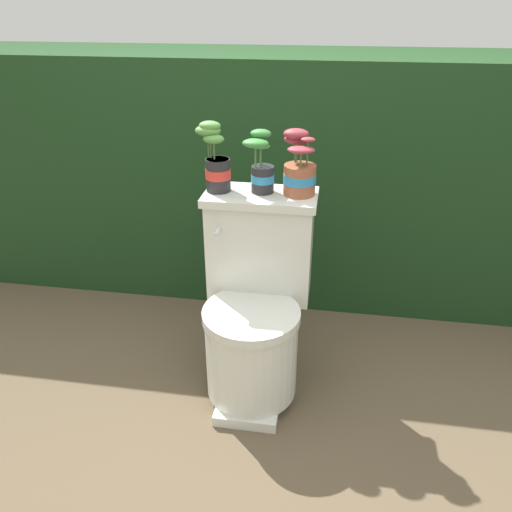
{
  "coord_description": "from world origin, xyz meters",
  "views": [
    {
      "loc": [
        0.23,
        -1.48,
        1.46
      ],
      "look_at": [
        -0.03,
        0.16,
        0.59
      ],
      "focal_mm": 35.0,
      "sensor_mm": 36.0,
      "label": 1
    }
  ],
  "objects": [
    {
      "name": "potted_plant_left",
      "position": [
        -0.2,
        0.28,
        0.91
      ],
      "size": [
        0.13,
        0.1,
        0.26
      ],
      "color": "#262628",
      "rests_on": "toilet"
    },
    {
      "name": "toilet",
      "position": [
        -0.03,
        0.14,
        0.37
      ],
      "size": [
        0.43,
        0.52,
        0.8
      ],
      "color": "silver",
      "rests_on": "ground"
    },
    {
      "name": "potted_plant_middle",
      "position": [
        0.11,
        0.29,
        0.89
      ],
      "size": [
        0.13,
        0.14,
        0.24
      ],
      "color": "#9E5638",
      "rests_on": "toilet"
    },
    {
      "name": "potted_plant_midleft",
      "position": [
        -0.03,
        0.29,
        0.89
      ],
      "size": [
        0.12,
        0.1,
        0.23
      ],
      "color": "#262628",
      "rests_on": "toilet"
    },
    {
      "name": "ground_plane",
      "position": [
        0.0,
        0.0,
        0.0
      ],
      "size": [
        12.0,
        12.0,
        0.0
      ],
      "primitive_type": "plane",
      "color": "brown"
    },
    {
      "name": "hedge_backdrop",
      "position": [
        0.0,
        1.07,
        0.61
      ],
      "size": [
        3.82,
        0.69,
        1.22
      ],
      "color": "#193819",
      "rests_on": "ground"
    }
  ]
}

